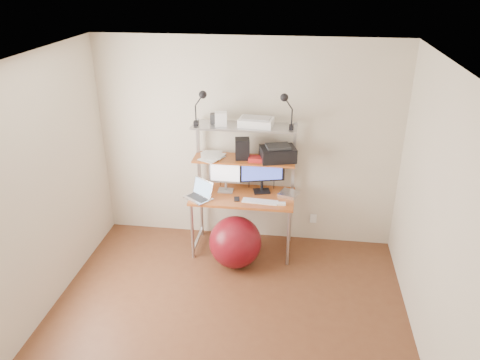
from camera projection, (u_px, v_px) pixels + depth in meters
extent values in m
plane|color=brown|center=(223.00, 331.00, 4.48)|extent=(3.60, 3.60, 0.00)
plane|color=white|center=(218.00, 69.00, 3.43)|extent=(3.60, 3.60, 0.00)
plane|color=beige|center=(247.00, 144.00, 5.58)|extent=(3.60, 0.00, 3.60)
plane|color=beige|center=(23.00, 204.00, 4.18)|extent=(0.00, 3.60, 3.60)
plane|color=beige|center=(442.00, 232.00, 3.74)|extent=(0.00, 3.60, 3.60)
cube|color=#B36422|center=(243.00, 196.00, 5.47)|extent=(1.20, 0.60, 0.03)
cylinder|color=#ADADB2|center=(192.00, 232.00, 5.46)|extent=(0.04, 0.04, 0.71)
cylinder|color=#ADADB2|center=(202.00, 210.00, 5.93)|extent=(0.04, 0.04, 0.71)
cylinder|color=#ADADB2|center=(288.00, 238.00, 5.33)|extent=(0.04, 0.04, 0.71)
cylinder|color=#ADADB2|center=(290.00, 216.00, 5.80)|extent=(0.04, 0.04, 0.71)
cube|color=#ADADB2|center=(198.00, 152.00, 5.60)|extent=(0.03, 0.04, 0.84)
cube|color=#ADADB2|center=(294.00, 157.00, 5.46)|extent=(0.03, 0.04, 0.84)
cube|color=#B36422|center=(244.00, 159.00, 5.42)|extent=(1.18, 0.34, 0.02)
cube|color=#ADADB2|center=(244.00, 127.00, 5.25)|extent=(1.18, 0.34, 0.02)
cube|color=white|center=(313.00, 218.00, 5.86)|extent=(0.08, 0.01, 0.12)
cube|color=#B2B2B7|center=(226.00, 191.00, 5.56)|extent=(0.18, 0.14, 0.01)
cylinder|color=#B2B2B7|center=(226.00, 186.00, 5.56)|extent=(0.03, 0.03, 0.10)
cube|color=#B2B2B7|center=(226.00, 171.00, 5.47)|extent=(0.39, 0.03, 0.29)
plane|color=silver|center=(225.00, 171.00, 5.46)|extent=(0.35, 0.00, 0.35)
cube|color=black|center=(262.00, 191.00, 5.55)|extent=(0.22, 0.19, 0.01)
cylinder|color=black|center=(262.00, 185.00, 5.54)|extent=(0.03, 0.03, 0.12)
cube|color=black|center=(262.00, 169.00, 5.45)|extent=(0.52, 0.16, 0.32)
plane|color=blue|center=(262.00, 169.00, 5.43)|extent=(0.46, 0.12, 0.48)
cube|color=silver|center=(198.00, 198.00, 5.39)|extent=(0.37, 0.36, 0.01)
cube|color=#292A2C|center=(198.00, 197.00, 5.38)|extent=(0.29, 0.26, 0.00)
cube|color=silver|center=(205.00, 187.00, 5.41)|extent=(0.28, 0.24, 0.20)
plane|color=#759BC3|center=(205.00, 187.00, 5.41)|extent=(0.27, 0.23, 0.27)
cube|color=white|center=(260.00, 201.00, 5.31)|extent=(0.41, 0.15, 0.01)
cube|color=white|center=(282.00, 204.00, 5.25)|extent=(0.10, 0.06, 0.02)
cube|color=silver|center=(289.00, 194.00, 5.46)|extent=(0.26, 0.26, 0.04)
cube|color=black|center=(237.00, 199.00, 5.37)|extent=(0.08, 0.12, 0.01)
cube|color=black|center=(278.00, 154.00, 5.32)|extent=(0.45, 0.37, 0.16)
cube|color=#292A2C|center=(278.00, 146.00, 5.28)|extent=(0.31, 0.26, 0.03)
cube|color=black|center=(242.00, 149.00, 5.37)|extent=(0.19, 0.19, 0.24)
cube|color=red|center=(257.00, 159.00, 5.33)|extent=(0.19, 0.13, 0.05)
cube|color=white|center=(256.00, 122.00, 5.22)|extent=(0.40, 0.28, 0.08)
cube|color=#B2B2B7|center=(256.00, 118.00, 5.20)|extent=(0.34, 0.22, 0.01)
cube|color=white|center=(221.00, 119.00, 5.22)|extent=(0.15, 0.13, 0.15)
cube|color=#292A2C|center=(215.00, 118.00, 5.32)|extent=(0.12, 0.12, 0.10)
cube|color=black|center=(196.00, 123.00, 5.25)|extent=(0.05, 0.06, 0.05)
cylinder|color=black|center=(196.00, 113.00, 5.20)|extent=(0.02, 0.02, 0.18)
sphere|color=black|center=(203.00, 95.00, 5.09)|extent=(0.09, 0.09, 0.09)
cube|color=black|center=(291.00, 127.00, 5.12)|extent=(0.05, 0.06, 0.05)
cylinder|color=black|center=(292.00, 117.00, 5.07)|extent=(0.02, 0.02, 0.18)
sphere|color=black|center=(284.00, 97.00, 4.98)|extent=(0.09, 0.09, 0.09)
sphere|color=maroon|center=(235.00, 242.00, 5.36)|extent=(0.60, 0.60, 0.60)
cube|color=white|center=(210.00, 156.00, 5.48)|extent=(0.28, 0.33, 0.00)
cube|color=white|center=(212.00, 158.00, 5.41)|extent=(0.32, 0.35, 0.00)
cube|color=white|center=(212.00, 155.00, 5.49)|extent=(0.23, 0.29, 0.00)
cube|color=white|center=(213.00, 156.00, 5.43)|extent=(0.28, 0.33, 0.00)
cube|color=white|center=(211.00, 155.00, 5.45)|extent=(0.26, 0.32, 0.00)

